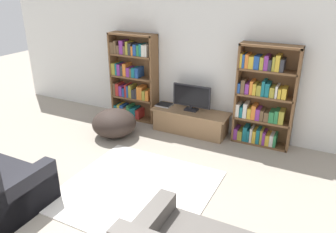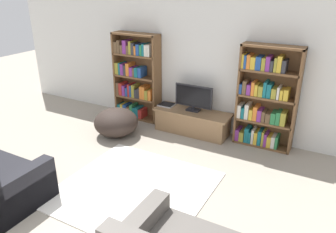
{
  "view_description": "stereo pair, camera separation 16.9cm",
  "coord_description": "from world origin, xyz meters",
  "px_view_note": "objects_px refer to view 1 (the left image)",
  "views": [
    {
      "loc": [
        2.07,
        -1.26,
        2.65
      ],
      "look_at": [
        -0.02,
        2.9,
        0.7
      ],
      "focal_mm": 35.0,
      "sensor_mm": 36.0,
      "label": 1
    },
    {
      "loc": [
        2.22,
        -1.18,
        2.65
      ],
      "look_at": [
        -0.02,
        2.9,
        0.7
      ],
      "focal_mm": 35.0,
      "sensor_mm": 36.0,
      "label": 2
    }
  ],
  "objects_px": {
    "bookshelf_left": "(133,78)",
    "laptop": "(164,105)",
    "beanbag_ottoman": "(114,123)",
    "television": "(192,97)",
    "tv_stand": "(190,121)",
    "bookshelf_right": "(263,98)"
  },
  "relations": [
    {
      "from": "bookshelf_left",
      "to": "beanbag_ottoman",
      "type": "height_order",
      "value": "bookshelf_left"
    },
    {
      "from": "television",
      "to": "laptop",
      "type": "distance_m",
      "value": 0.61
    },
    {
      "from": "tv_stand",
      "to": "beanbag_ottoman",
      "type": "bearing_deg",
      "value": -146.71
    },
    {
      "from": "bookshelf_left",
      "to": "beanbag_ottoman",
      "type": "bearing_deg",
      "value": -80.88
    },
    {
      "from": "bookshelf_right",
      "to": "tv_stand",
      "type": "bearing_deg",
      "value": -173.98
    },
    {
      "from": "bookshelf_right",
      "to": "tv_stand",
      "type": "distance_m",
      "value": 1.39
    },
    {
      "from": "bookshelf_left",
      "to": "tv_stand",
      "type": "height_order",
      "value": "bookshelf_left"
    },
    {
      "from": "tv_stand",
      "to": "television",
      "type": "xyz_separation_m",
      "value": [
        -0.0,
        0.03,
        0.47
      ]
    },
    {
      "from": "bookshelf_left",
      "to": "tv_stand",
      "type": "xyz_separation_m",
      "value": [
        1.32,
        -0.13,
        -0.63
      ]
    },
    {
      "from": "television",
      "to": "beanbag_ottoman",
      "type": "distance_m",
      "value": 1.48
    },
    {
      "from": "television",
      "to": "laptop",
      "type": "height_order",
      "value": "television"
    },
    {
      "from": "tv_stand",
      "to": "television",
      "type": "height_order",
      "value": "television"
    },
    {
      "from": "bookshelf_left",
      "to": "television",
      "type": "bearing_deg",
      "value": -4.55
    },
    {
      "from": "laptop",
      "to": "beanbag_ottoman",
      "type": "distance_m",
      "value": 1.03
    },
    {
      "from": "beanbag_ottoman",
      "to": "tv_stand",
      "type": "bearing_deg",
      "value": 33.29
    },
    {
      "from": "bookshelf_right",
      "to": "beanbag_ottoman",
      "type": "distance_m",
      "value": 2.64
    },
    {
      "from": "bookshelf_left",
      "to": "laptop",
      "type": "xyz_separation_m",
      "value": [
        0.76,
        -0.1,
        -0.41
      ]
    },
    {
      "from": "tv_stand",
      "to": "beanbag_ottoman",
      "type": "distance_m",
      "value": 1.4
    },
    {
      "from": "bookshelf_right",
      "to": "bookshelf_left",
      "type": "bearing_deg",
      "value": 180.0
    },
    {
      "from": "bookshelf_left",
      "to": "laptop",
      "type": "distance_m",
      "value": 0.86
    },
    {
      "from": "bookshelf_left",
      "to": "laptop",
      "type": "height_order",
      "value": "bookshelf_left"
    },
    {
      "from": "television",
      "to": "laptop",
      "type": "relative_size",
      "value": 2.51
    }
  ]
}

